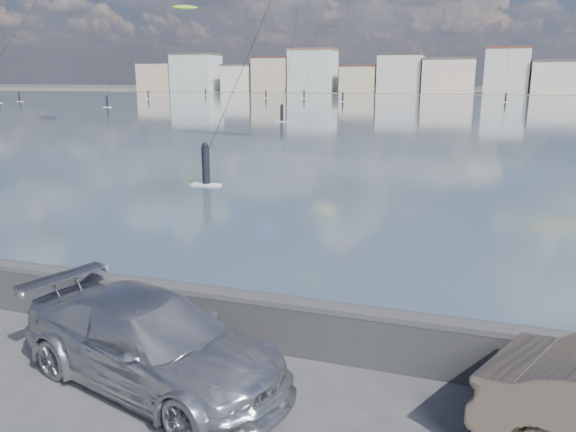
# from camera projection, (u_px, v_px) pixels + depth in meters

# --- Properties ---
(ground) EXTENTS (700.00, 700.00, 0.00)m
(ground) POSITION_uv_depth(u_px,v_px,m) (135.00, 420.00, 8.15)
(ground) COLOR #333335
(ground) RESTS_ON ground
(bay_water) EXTENTS (500.00, 177.00, 0.00)m
(bay_water) POSITION_uv_depth(u_px,v_px,m) (452.00, 108.00, 92.30)
(bay_water) COLOR #2C4050
(bay_water) RESTS_ON ground
(far_shore_strip) EXTENTS (500.00, 60.00, 0.00)m
(far_shore_strip) POSITION_uv_depth(u_px,v_px,m) (468.00, 92.00, 192.08)
(far_shore_strip) COLOR #4C473D
(far_shore_strip) RESTS_ON ground
(seawall) EXTENTS (400.00, 0.36, 1.08)m
(seawall) POSITION_uv_depth(u_px,v_px,m) (215.00, 312.00, 10.49)
(seawall) COLOR #28282B
(seawall) RESTS_ON ground
(far_buildings) EXTENTS (240.79, 13.26, 14.60)m
(far_buildings) POSITION_uv_depth(u_px,v_px,m) (473.00, 74.00, 177.36)
(far_buildings) COLOR #CCB293
(far_buildings) RESTS_ON ground
(car_silver) EXTENTS (5.31, 3.31, 1.44)m
(car_silver) POSITION_uv_depth(u_px,v_px,m) (152.00, 342.00, 9.00)
(car_silver) COLOR #B9BAC0
(car_silver) RESTS_ON ground
(kitesurfer_9) EXTENTS (8.43, 17.20, 23.16)m
(kitesurfer_9) POSITION_uv_depth(u_px,v_px,m) (184.00, 9.00, 139.79)
(kitesurfer_9) COLOR #8CD826
(kitesurfer_9) RESTS_ON ground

